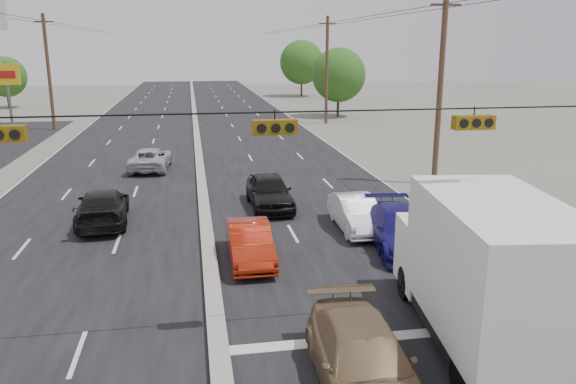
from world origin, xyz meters
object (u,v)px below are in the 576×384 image
utility_pole_right_b (440,89)px  queue_car_d (400,229)px  queue_car_b (356,214)px  oncoming_near (103,207)px  tan_sedan (364,362)px  box_truck (484,270)px  pole_sign_far (7,80)px  tree_right_mid (339,75)px  tree_left_far (6,77)px  red_sedan (250,243)px  tree_right_far (302,62)px  utility_pole_left_c (49,72)px  black_suv (575,292)px  oncoming_far (151,159)px  utility_pole_right_c (327,70)px  queue_car_a (269,192)px

utility_pole_right_b → queue_car_d: 11.66m
queue_car_b → oncoming_near: size_ratio=0.84×
tan_sedan → oncoming_near: oncoming_near is taller
box_truck → queue_car_b: 9.38m
utility_pole_right_b → box_truck: (-6.05, -16.20, -3.11)m
pole_sign_far → queue_car_d: bearing=-56.2°
tree_right_mid → tree_left_far: bearing=157.9°
utility_pole_right_b → box_truck: utility_pole_right_b is taller
tree_right_mid → queue_car_b: (-8.97, -36.92, -3.64)m
pole_sign_far → tan_sedan: size_ratio=1.21×
red_sedan → tree_right_far: bearing=77.4°
box_truck → red_sedan: size_ratio=1.94×
oncoming_near → utility_pole_left_c: bearing=-78.2°
queue_car_b → pole_sign_far: bearing=125.4°
tan_sedan → black_suv: black_suv is taller
queue_car_b → oncoming_far: 15.99m
pole_sign_far → tree_right_mid: tree_right_mid is taller
utility_pole_right_c → tan_sedan: bearing=-102.6°
pole_sign_far → oncoming_near: bearing=-68.1°
tree_right_far → tan_sedan: 73.93m
box_truck → utility_pole_left_c: bearing=122.2°
utility_pole_right_b → pole_sign_far: utility_pole_right_b is taller
pole_sign_far → tree_left_far: tree_left_far is taller
utility_pole_right_c → tan_sedan: size_ratio=2.01×
tree_right_mid → oncoming_far: bearing=-127.1°
box_truck → black_suv: box_truck is taller
tree_right_mid → black_suv: bearing=-96.8°
oncoming_near → utility_pole_right_c: bearing=-123.7°
box_truck → red_sedan: 8.39m
tree_left_far → utility_pole_left_c: bearing=-64.6°
black_suv → oncoming_near: black_suv is taller
tree_left_far → black_suv: (31.60, -60.51, -2.84)m
box_truck → oncoming_far: bearing=120.1°
utility_pole_left_c → utility_pole_right_b: 35.36m
queue_car_a → utility_pole_right_c: bearing=70.0°
tan_sedan → queue_car_b: size_ratio=1.18×
tree_left_far → queue_car_d: tree_left_far is taller
utility_pole_left_c → tree_left_far: 22.19m
queue_car_b → box_truck: bearing=-86.6°
tree_right_far → red_sedan: (-14.60, -64.63, -4.28)m
utility_pole_left_c → queue_car_b: size_ratio=2.38×
box_truck → utility_pole_right_b: bearing=77.0°
queue_car_d → oncoming_far: (-9.93, 15.63, -0.08)m
tree_right_mid → utility_pole_right_c: bearing=-116.6°
box_truck → queue_car_a: box_truck is taller
tree_left_far → queue_car_b: 59.08m
utility_pole_right_c → box_truck: bearing=-98.3°
black_suv → queue_car_d: black_suv is taller
oncoming_near → box_truck: bearing=128.0°
utility_pole_left_c → oncoming_far: bearing=-62.9°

